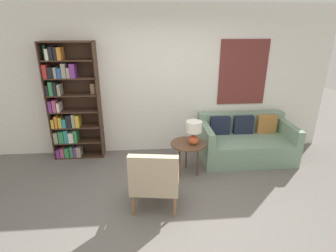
{
  "coord_description": "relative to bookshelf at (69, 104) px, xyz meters",
  "views": [
    {
      "loc": [
        -0.26,
        -2.77,
        2.31
      ],
      "look_at": [
        0.05,
        0.93,
        0.9
      ],
      "focal_mm": 28.0,
      "sensor_mm": 36.0,
      "label": 1
    }
  ],
  "objects": [
    {
      "name": "table_lamp",
      "position": [
        2.1,
        -0.85,
        -0.23
      ],
      "size": [
        0.25,
        0.25,
        0.39
      ],
      "color": "#C65128",
      "rests_on": "side_table"
    },
    {
      "name": "ground_plane",
      "position": [
        1.64,
        -1.84,
        -1.01
      ],
      "size": [
        14.0,
        14.0,
        0.0
      ],
      "primitive_type": "plane",
      "color": "#66605B"
    },
    {
      "name": "wall_back",
      "position": [
        1.67,
        0.19,
        0.34
      ],
      "size": [
        6.4,
        0.08,
        2.7
      ],
      "color": "white",
      "rests_on": "ground_plane"
    },
    {
      "name": "side_table",
      "position": [
        2.03,
        -0.81,
        -0.52
      ],
      "size": [
        0.57,
        0.57,
        0.55
      ],
      "color": "brown",
      "rests_on": "ground_plane"
    },
    {
      "name": "armchair",
      "position": [
        1.45,
        -1.7,
        -0.54
      ],
      "size": [
        0.69,
        0.63,
        0.86
      ],
      "color": "olive",
      "rests_on": "ground_plane"
    },
    {
      "name": "bookshelf",
      "position": [
        0.0,
        0.0,
        0.0
      ],
      "size": [
        0.89,
        0.3,
        2.09
      ],
      "color": "#422B1E",
      "rests_on": "ground_plane"
    },
    {
      "name": "couch",
      "position": [
        3.18,
        -0.3,
        -0.71
      ],
      "size": [
        1.64,
        0.93,
        0.78
      ],
      "color": "gray",
      "rests_on": "ground_plane"
    }
  ]
}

